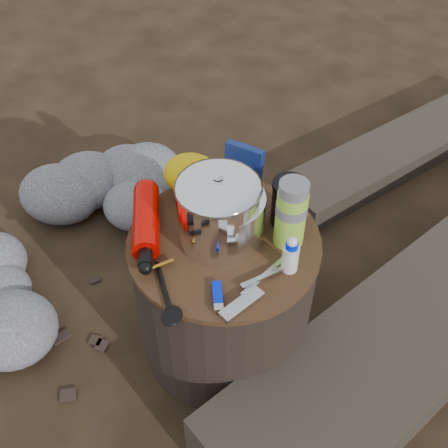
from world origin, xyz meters
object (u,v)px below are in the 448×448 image
at_px(fuel_bottle, 146,220).
at_px(stump, 224,294).
at_px(camping_pot, 218,209).
at_px(thermos, 291,214).
at_px(travel_mug, 288,203).

bearing_deg(fuel_bottle, stump, -16.06).
distance_m(stump, camping_pot, 0.31).
height_order(thermos, travel_mug, thermos).
bearing_deg(stump, fuel_bottle, -169.03).
height_order(stump, thermos, thermos).
height_order(fuel_bottle, travel_mug, travel_mug).
height_order(stump, travel_mug, travel_mug).
height_order(camping_pot, fuel_bottle, camping_pot).
xyz_separation_m(fuel_bottle, thermos, (0.33, 0.09, 0.06)).
bearing_deg(thermos, fuel_bottle, -164.12).
relative_size(camping_pot, fuel_bottle, 0.71).
xyz_separation_m(stump, thermos, (0.14, 0.06, 0.30)).
bearing_deg(camping_pot, thermos, 18.24).
bearing_deg(travel_mug, thermos, -69.62).
distance_m(camping_pot, thermos, 0.16).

